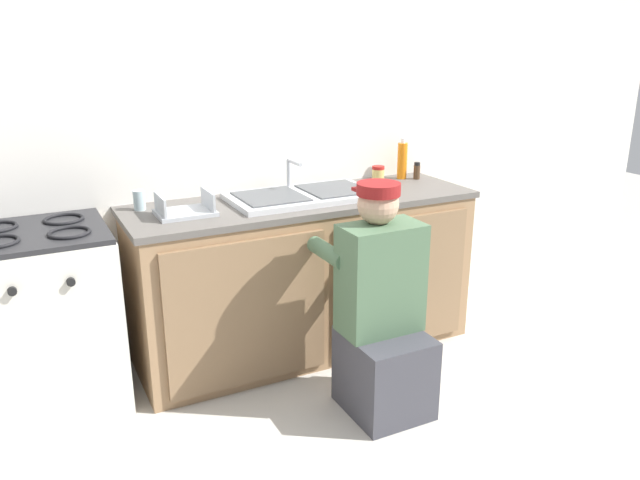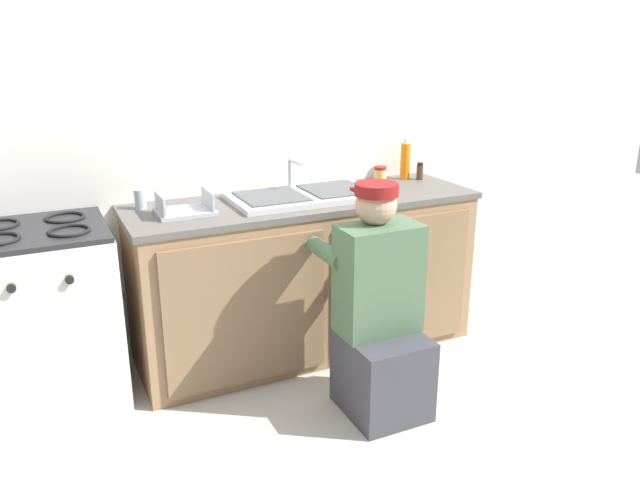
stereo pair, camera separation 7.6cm
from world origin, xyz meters
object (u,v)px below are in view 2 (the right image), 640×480
at_px(stove_range, 46,318).
at_px(water_glass, 140,199).
at_px(sink_double_basin, 304,195).
at_px(spice_bottle_pepper, 420,171).
at_px(condiment_jar, 380,177).
at_px(soap_bottle_orange, 405,161).
at_px(dish_rack_tray, 185,209).
at_px(plumber_person, 379,320).

xyz_separation_m(stove_range, water_glass, (0.51, 0.17, 0.49)).
height_order(sink_double_basin, spice_bottle_pepper, sink_double_basin).
bearing_deg(stove_range, condiment_jar, 1.10).
height_order(stove_range, spice_bottle_pepper, spice_bottle_pepper).
relative_size(stove_range, condiment_jar, 7.10).
relative_size(sink_double_basin, spice_bottle_pepper, 7.62).
bearing_deg(spice_bottle_pepper, soap_bottle_orange, 143.48).
xyz_separation_m(sink_double_basin, stove_range, (-1.35, -0.00, -0.46)).
relative_size(sink_double_basin, dish_rack_tray, 2.86).
xyz_separation_m(spice_bottle_pepper, dish_rack_tray, (-1.49, -0.16, -0.03)).
xyz_separation_m(water_glass, soap_bottle_orange, (1.60, 0.02, 0.06)).
xyz_separation_m(dish_rack_tray, condiment_jar, (1.15, 0.06, 0.04)).
bearing_deg(condiment_jar, plumber_person, -119.92).
bearing_deg(sink_double_basin, spice_bottle_pepper, 8.68).
bearing_deg(water_glass, plumber_person, -44.39).
xyz_separation_m(dish_rack_tray, soap_bottle_orange, (1.42, 0.21, 0.09)).
height_order(plumber_person, soap_bottle_orange, soap_bottle_orange).
bearing_deg(soap_bottle_orange, sink_double_basin, -166.54).
distance_m(water_glass, soap_bottle_orange, 1.60).
relative_size(sink_double_basin, plumber_person, 0.72).
bearing_deg(water_glass, sink_double_basin, -11.09).
bearing_deg(dish_rack_tray, spice_bottle_pepper, 6.01).
distance_m(sink_double_basin, condiment_jar, 0.50).
height_order(stove_range, plumber_person, plumber_person).
bearing_deg(condiment_jar, soap_bottle_orange, 29.28).
bearing_deg(spice_bottle_pepper, sink_double_basin, -171.32).
bearing_deg(soap_bottle_orange, plumber_person, -127.78).
xyz_separation_m(sink_double_basin, soap_bottle_orange, (0.76, 0.18, 0.09)).
bearing_deg(water_glass, condiment_jar, -5.61).
xyz_separation_m(plumber_person, condiment_jar, (0.43, 0.75, 0.49)).
relative_size(dish_rack_tray, condiment_jar, 2.19).
bearing_deg(plumber_person, spice_bottle_pepper, 47.61).
xyz_separation_m(sink_double_basin, water_glass, (-0.84, 0.16, 0.03)).
distance_m(spice_bottle_pepper, dish_rack_tray, 1.50).
xyz_separation_m(spice_bottle_pepper, condiment_jar, (-0.34, -0.09, 0.01)).
relative_size(sink_double_basin, soap_bottle_orange, 3.20).
distance_m(stove_range, soap_bottle_orange, 2.19).
relative_size(spice_bottle_pepper, dish_rack_tray, 0.37).
distance_m(plumber_person, water_glass, 1.35).
bearing_deg(dish_rack_tray, soap_bottle_orange, 8.49).
distance_m(stove_range, spice_bottle_pepper, 2.24).
bearing_deg(soap_bottle_orange, condiment_jar, -150.72).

